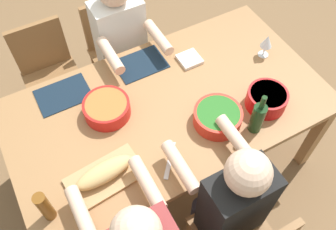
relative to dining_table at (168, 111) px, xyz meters
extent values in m
plane|color=brown|center=(0.00, 0.00, -0.67)|extent=(8.00, 8.00, 0.00)
cube|color=#9E7044|center=(0.00, 0.00, 0.05)|extent=(1.93, 1.07, 0.04)
cube|color=#9E7044|center=(-0.90, -0.47, -0.32)|extent=(0.07, 0.07, 0.70)
cube|color=#9E7044|center=(0.90, -0.47, -0.32)|extent=(0.07, 0.07, 0.70)
cube|color=#9E7044|center=(-0.90, 0.47, -0.32)|extent=(0.07, 0.07, 0.70)
cube|color=olive|center=(-0.17, 0.60, -0.45)|extent=(0.04, 0.04, 0.42)
cylinder|color=#2D2D38|center=(0.08, 0.55, -0.44)|extent=(0.11, 0.11, 0.45)
cylinder|color=#2D2D38|center=(-0.08, 0.55, -0.44)|extent=(0.11, 0.11, 0.45)
cube|color=black|center=(0.00, 0.71, 0.06)|extent=(0.34, 0.20, 0.55)
cylinder|color=beige|center=(0.17, 0.44, 0.18)|extent=(0.07, 0.30, 0.07)
cylinder|color=beige|center=(-0.17, 0.44, 0.18)|extent=(0.07, 0.30, 0.07)
sphere|color=beige|center=(0.00, 0.71, 0.43)|extent=(0.21, 0.21, 0.21)
cylinder|color=beige|center=(0.70, 0.44, 0.18)|extent=(0.07, 0.30, 0.07)
cylinder|color=beige|center=(0.36, 0.44, 0.18)|extent=(0.07, 0.30, 0.07)
cube|color=olive|center=(0.00, -0.77, -0.23)|extent=(0.40, 0.40, 0.03)
cube|color=olive|center=(0.00, -0.96, -0.02)|extent=(0.38, 0.04, 0.40)
cube|color=olive|center=(-0.17, -0.60, -0.45)|extent=(0.04, 0.04, 0.42)
cube|color=olive|center=(0.17, -0.60, -0.45)|extent=(0.04, 0.04, 0.42)
cube|color=olive|center=(-0.17, -0.94, -0.45)|extent=(0.04, 0.04, 0.42)
cube|color=olive|center=(0.17, -0.94, -0.45)|extent=(0.04, 0.04, 0.42)
cylinder|color=#2D2D38|center=(-0.08, -0.55, -0.44)|extent=(0.11, 0.11, 0.45)
cylinder|color=#2D2D38|center=(0.08, -0.55, -0.44)|extent=(0.11, 0.11, 0.45)
cube|color=white|center=(0.00, -0.71, 0.06)|extent=(0.34, 0.20, 0.55)
cylinder|color=beige|center=(-0.17, -0.44, 0.18)|extent=(0.07, 0.30, 0.07)
cylinder|color=beige|center=(0.17, -0.44, 0.18)|extent=(0.07, 0.30, 0.07)
cube|color=olive|center=(0.53, -0.77, -0.23)|extent=(0.40, 0.40, 0.03)
cube|color=olive|center=(0.53, -0.96, -0.02)|extent=(0.38, 0.04, 0.40)
cube|color=olive|center=(0.36, -0.60, -0.45)|extent=(0.04, 0.04, 0.42)
cube|color=olive|center=(0.70, -0.60, -0.45)|extent=(0.04, 0.04, 0.42)
cube|color=olive|center=(0.36, -0.94, -0.45)|extent=(0.04, 0.04, 0.42)
cube|color=olive|center=(0.70, -0.94, -0.45)|extent=(0.04, 0.04, 0.42)
cylinder|color=red|center=(0.34, -0.12, 0.12)|extent=(0.27, 0.27, 0.09)
cylinder|color=orange|center=(0.34, -0.12, 0.15)|extent=(0.24, 0.24, 0.03)
cylinder|color=red|center=(-0.19, 0.24, 0.12)|extent=(0.28, 0.28, 0.09)
cylinder|color=#2D7028|center=(-0.19, 0.24, 0.15)|extent=(0.25, 0.25, 0.03)
cylinder|color=red|center=(-0.51, 0.28, 0.13)|extent=(0.24, 0.24, 0.11)
cylinder|color=beige|center=(-0.51, 0.28, 0.16)|extent=(0.21, 0.21, 0.04)
cube|color=tan|center=(0.52, 0.27, 0.08)|extent=(0.42, 0.26, 0.02)
ellipsoid|color=tan|center=(0.52, 0.27, 0.14)|extent=(0.33, 0.14, 0.09)
cylinder|color=#193819|center=(-0.35, 0.39, 0.17)|extent=(0.08, 0.08, 0.20)
cylinder|color=#193819|center=(-0.35, 0.39, 0.32)|extent=(0.03, 0.03, 0.09)
cylinder|color=brown|center=(0.84, 0.32, 0.18)|extent=(0.06, 0.06, 0.22)
cylinder|color=silver|center=(-0.76, -0.06, 0.08)|extent=(0.07, 0.07, 0.01)
cylinder|color=silver|center=(-0.76, -0.06, 0.12)|extent=(0.01, 0.01, 0.07)
cone|color=silver|center=(-0.76, -0.06, 0.20)|extent=(0.08, 0.08, 0.08)
cube|color=silver|center=(0.14, 0.37, 0.08)|extent=(0.02, 0.17, 0.01)
cube|color=#142333|center=(0.00, -0.37, 0.08)|extent=(0.32, 0.23, 0.01)
cube|color=#142333|center=(0.53, -0.37, 0.08)|extent=(0.32, 0.23, 0.01)
cube|color=silver|center=(0.17, 0.34, 0.08)|extent=(0.17, 0.19, 0.01)
cube|color=white|center=(-0.30, -0.25, 0.08)|extent=(0.14, 0.14, 0.02)
camera|label=1|loc=(0.63, 1.15, 1.84)|focal=39.03mm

